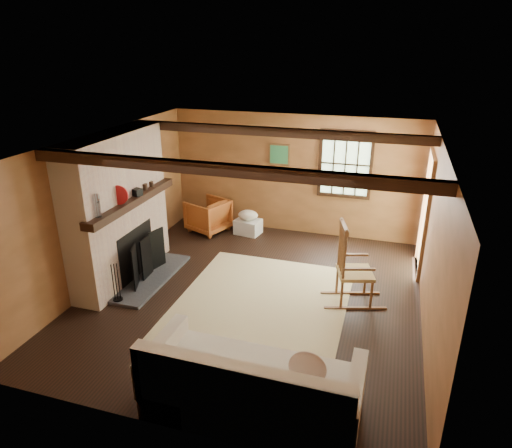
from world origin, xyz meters
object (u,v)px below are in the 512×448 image
(fireplace, at_px, (120,214))
(laundry_basket, at_px, (248,227))
(rocking_chair, at_px, (352,270))
(armchair, at_px, (208,215))
(sofa, at_px, (251,390))

(fireplace, height_order, laundry_basket, fireplace)
(rocking_chair, relative_size, laundry_basket, 2.55)
(rocking_chair, distance_m, armchair, 3.69)
(fireplace, height_order, rocking_chair, fireplace)
(laundry_basket, relative_size, armchair, 0.67)
(sofa, relative_size, laundry_basket, 4.51)
(fireplace, height_order, sofa, fireplace)
(sofa, relative_size, armchair, 3.02)
(fireplace, distance_m, sofa, 3.84)
(fireplace, xyz_separation_m, laundry_basket, (1.40, 2.33, -0.95))
(rocking_chair, xyz_separation_m, armchair, (-3.13, 1.95, -0.20))
(sofa, bearing_deg, fireplace, 142.53)
(rocking_chair, bearing_deg, fireplace, 77.94)
(fireplace, height_order, armchair, fireplace)
(fireplace, relative_size, rocking_chair, 1.88)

